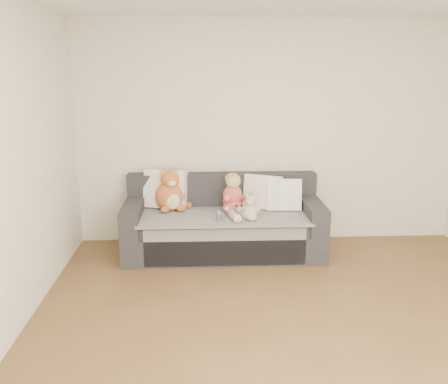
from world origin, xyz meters
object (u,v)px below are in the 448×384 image
(toddler, at_px, (234,198))
(teddy_bear, at_px, (250,208))
(sofa, at_px, (223,226))
(plush_cat, at_px, (171,194))
(sippy_cup, at_px, (219,215))

(toddler, bearing_deg, teddy_bear, -57.42)
(toddler, relative_size, teddy_bear, 1.74)
(sofa, distance_m, plush_cat, 0.70)
(plush_cat, relative_size, sippy_cup, 4.66)
(sofa, xyz_separation_m, plush_cat, (-0.59, 0.11, 0.35))
(plush_cat, distance_m, sippy_cup, 0.70)
(sofa, relative_size, teddy_bear, 7.97)
(sofa, height_order, teddy_bear, sofa)
(sofa, bearing_deg, sippy_cup, -100.55)
(toddler, distance_m, sippy_cup, 0.30)
(sippy_cup, bearing_deg, plush_cat, 140.97)
(toddler, height_order, plush_cat, plush_cat)
(sofa, distance_m, sippy_cup, 0.39)
(sofa, relative_size, sippy_cup, 19.90)
(teddy_bear, bearing_deg, sofa, 153.45)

